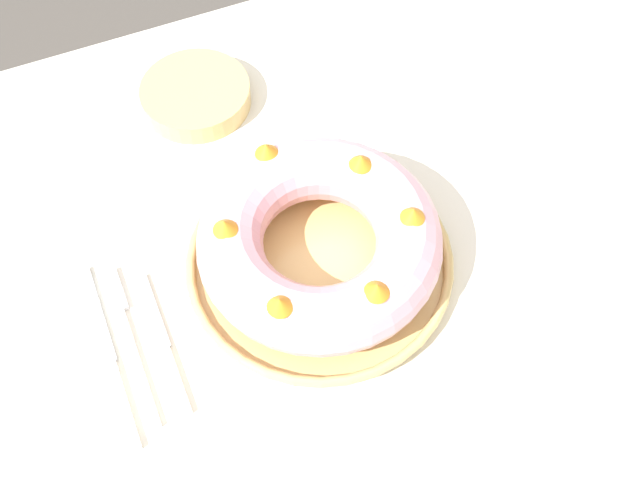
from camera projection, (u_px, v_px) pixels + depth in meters
name	position (u px, v px, depth m)	size (l,w,h in m)	color
ground_plane	(324.00, 458.00, 1.57)	(8.00, 8.00, 0.00)	#4C4742
dining_table	(327.00, 313.00, 0.99)	(1.53, 1.04, 0.76)	silver
serving_dish	(320.00, 262.00, 0.92)	(0.33, 0.33, 0.02)	tan
bundt_cake	(320.00, 240.00, 0.88)	(0.29, 0.29, 0.09)	#E09EAD
fork	(126.00, 333.00, 0.88)	(0.02, 0.22, 0.01)	white
serving_knife	(110.00, 366.00, 0.86)	(0.02, 0.25, 0.01)	white
cake_knife	(164.00, 352.00, 0.87)	(0.02, 0.19, 0.01)	white
side_bowl	(196.00, 95.00, 1.07)	(0.16, 0.16, 0.03)	tan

